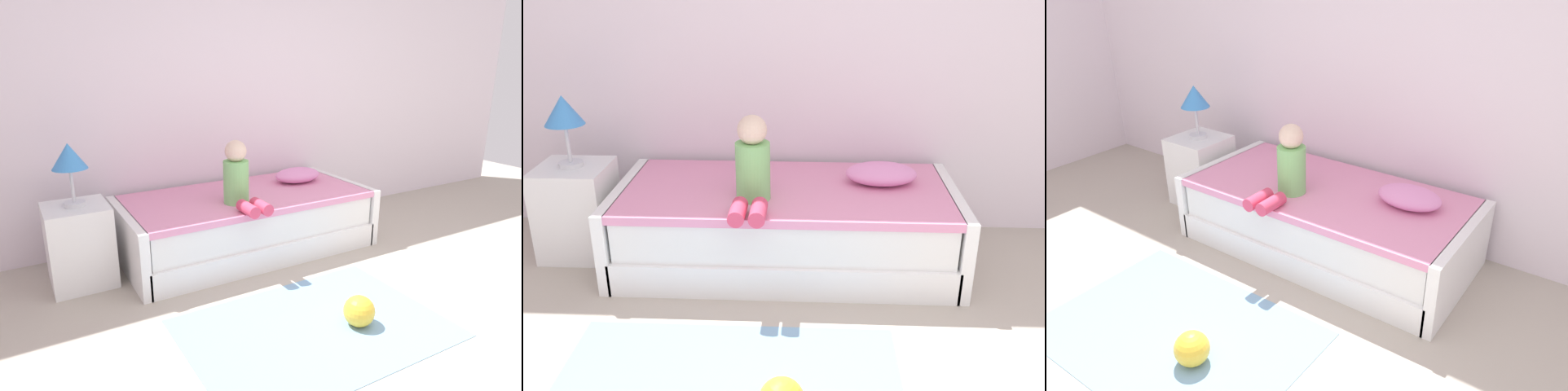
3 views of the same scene
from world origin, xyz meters
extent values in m
plane|color=#B2A899|center=(0.00, 0.00, 0.00)|extent=(9.20, 9.20, 0.00)
cube|color=white|center=(0.00, 2.60, 1.45)|extent=(7.20, 0.10, 2.90)
cube|color=white|center=(-0.39, 2.00, 0.10)|extent=(2.00, 1.00, 0.20)
cube|color=white|center=(-0.39, 2.00, 0.33)|extent=(1.94, 0.94, 0.25)
cube|color=pink|center=(-0.39, 2.00, 0.47)|extent=(1.98, 0.98, 0.05)
cube|color=white|center=(-1.41, 2.00, 0.25)|extent=(0.07, 1.00, 0.50)
cube|color=white|center=(0.63, 2.00, 0.25)|extent=(0.07, 1.00, 0.50)
cube|color=white|center=(-1.74, 2.04, 0.30)|extent=(0.44, 0.44, 0.60)
cylinder|color=silver|center=(-1.74, 2.04, 0.61)|extent=(0.15, 0.15, 0.03)
cylinder|color=silver|center=(-1.74, 2.04, 0.75)|extent=(0.02, 0.02, 0.24)
cone|color=#3F8CD8|center=(-1.74, 2.04, 0.96)|extent=(0.24, 0.24, 0.18)
cylinder|color=#7FC672|center=(-0.57, 1.82, 0.67)|extent=(0.20, 0.20, 0.34)
sphere|color=beige|center=(-0.57, 1.82, 0.92)|extent=(0.17, 0.17, 0.17)
cylinder|color=#D83F60|center=(-0.62, 1.52, 0.55)|extent=(0.09, 0.22, 0.09)
cylinder|color=#D83F60|center=(-0.51, 1.52, 0.55)|extent=(0.09, 0.22, 0.09)
ellipsoid|color=#EA8CC6|center=(0.20, 2.10, 0.56)|extent=(0.44, 0.30, 0.13)
sphere|color=yellow|center=(-0.34, 0.60, 0.10)|extent=(0.20, 0.20, 0.20)
cube|color=#7AA8CC|center=(-0.60, 0.70, 0.00)|extent=(1.60, 1.10, 0.01)
camera|label=1|loc=(-2.11, -1.27, 1.62)|focal=31.47mm
camera|label=2|loc=(-0.24, -1.31, 1.81)|focal=39.88mm
camera|label=3|loc=(1.36, -0.73, 2.05)|focal=34.41mm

